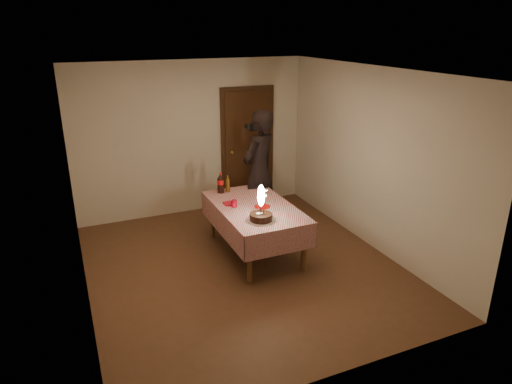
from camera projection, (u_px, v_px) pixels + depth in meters
ground at (243, 267)px, 6.24m from camera, size 4.00×4.50×0.01m
room_shell at (242, 148)px, 5.75m from camera, size 4.04×4.54×2.62m
dining_table at (255, 212)px, 6.43m from camera, size 1.02×1.72×0.73m
birthday_cake at (261, 212)px, 5.88m from camera, size 0.37×0.37×0.49m
red_plate at (262, 207)px, 6.36m from camera, size 0.22×0.22×0.01m
red_cup at (234, 204)px, 6.34m from camera, size 0.08×0.08×0.10m
clear_cup at (260, 202)px, 6.43m from camera, size 0.07×0.07×0.09m
napkin_stack at (229, 203)px, 6.45m from camera, size 0.15×0.15×0.02m
cola_bottle at (221, 183)px, 6.84m from camera, size 0.10×0.10×0.32m
amber_bottle_left at (228, 184)px, 6.90m from camera, size 0.06×0.06×0.26m
photographer at (259, 171)px, 7.17m from camera, size 0.83×0.75×1.91m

